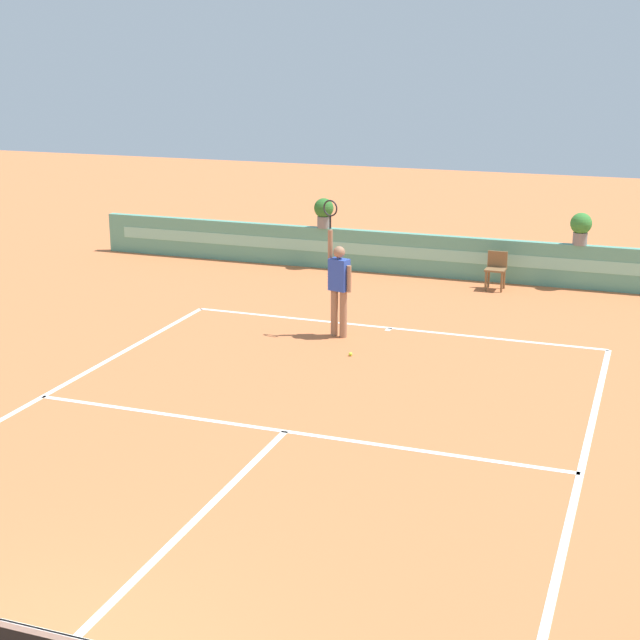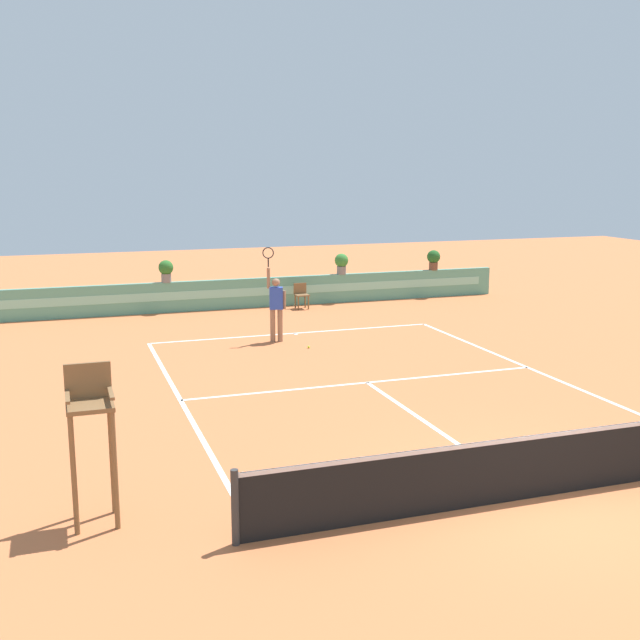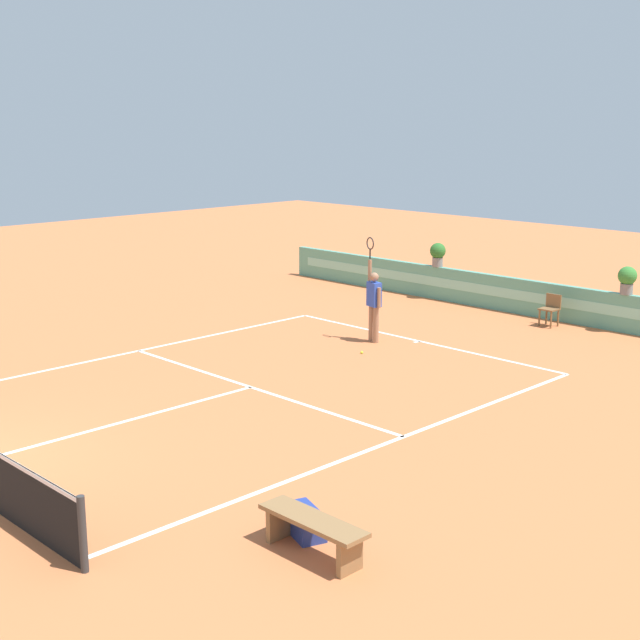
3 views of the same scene
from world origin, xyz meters
The scene contains 11 objects.
ground_plane centered at (0.00, 6.00, 0.00)m, with size 60.00×60.00×0.00m, color #C66B3D.
court_lines centered at (0.00, 6.72, 0.00)m, with size 8.32×11.94×0.01m.
net centered at (0.00, 0.00, 0.51)m, with size 8.92×0.10×1.00m.
back_wall_barrier centered at (0.00, 16.39, 0.50)m, with size 18.00×0.21×1.00m.
umpire_chair centered at (-6.03, 1.26, 1.34)m, with size 0.60×0.60×2.14m.
ball_kid_chair centered at (1.40, 15.66, 0.48)m, with size 0.44×0.44×0.85m.
tennis_player centered at (-0.77, 11.04, 1.05)m, with size 0.61×0.30×2.58m.
tennis_ball_near_baseline centered at (-0.19, 9.99, 0.03)m, with size 0.07×0.07×0.07m, color #CCE033.
potted_plant_far_right centered at (6.70, 16.39, 1.41)m, with size 0.48×0.48×0.72m.
potted_plant_right centered at (3.11, 16.39, 1.41)m, with size 0.48×0.48×0.72m.
potted_plant_left centered at (-2.98, 16.39, 1.41)m, with size 0.48×0.48×0.72m.
Camera 2 is at (-6.32, -8.85, 4.65)m, focal length 43.43 mm.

